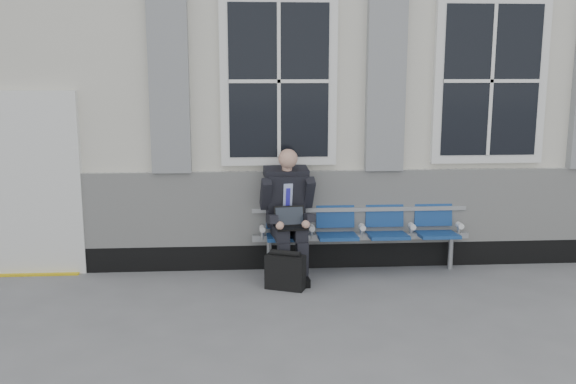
{
  "coord_description": "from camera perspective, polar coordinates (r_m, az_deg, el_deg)",
  "views": [
    {
      "loc": [
        -2.55,
        -6.03,
        2.39
      ],
      "look_at": [
        -2.08,
        0.9,
        1.05
      ],
      "focal_mm": 40.0,
      "sensor_mm": 36.0,
      "label": 1
    }
  ],
  "objects": [
    {
      "name": "briefcase",
      "position": [
        7.1,
        -0.24,
        -7.05
      ],
      "size": [
        0.46,
        0.33,
        0.44
      ],
      "color": "black",
      "rests_on": "ground"
    },
    {
      "name": "bench",
      "position": [
        7.71,
        6.51,
        -2.97
      ],
      "size": [
        2.6,
        0.47,
        0.91
      ],
      "color": "#9EA0A3",
      "rests_on": "ground"
    },
    {
      "name": "ground",
      "position": [
        6.97,
        18.1,
        -9.71
      ],
      "size": [
        70.0,
        70.0,
        0.0
      ],
      "primitive_type": "plane",
      "color": "slate",
      "rests_on": "ground"
    },
    {
      "name": "businessman",
      "position": [
        7.41,
        -0.01,
        -1.5
      ],
      "size": [
        0.64,
        0.86,
        1.5
      ],
      "color": "black",
      "rests_on": "ground"
    },
    {
      "name": "station_building",
      "position": [
        9.84,
        11.19,
        9.72
      ],
      "size": [
        14.4,
        4.4,
        4.49
      ],
      "color": "silver",
      "rests_on": "ground"
    }
  ]
}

